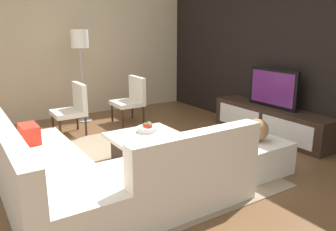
{
  "coord_description": "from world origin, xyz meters",
  "views": [
    {
      "loc": [
        3.66,
        -2.01,
        1.8
      ],
      "look_at": [
        -0.29,
        0.55,
        0.56
      ],
      "focal_mm": 36.36,
      "sensor_mm": 36.0,
      "label": 1
    }
  ],
  "objects": [
    {
      "name": "media_console",
      "position": [
        -0.0,
        2.4,
        0.25
      ],
      "size": [
        2.2,
        0.49,
        0.5
      ],
      "color": "#332319",
      "rests_on": "ground"
    },
    {
      "name": "accent_chair_near",
      "position": [
        -1.9,
        -0.32,
        0.49
      ],
      "size": [
        0.52,
        0.51,
        0.87
      ],
      "rotation": [
        0.0,
        0.0,
        0.09
      ],
      "color": "#332319",
      "rests_on": "ground"
    },
    {
      "name": "side_wall_left",
      "position": [
        -3.2,
        0.2,
        1.4
      ],
      "size": [
        0.12,
        5.2,
        2.8
      ],
      "primitive_type": "cube",
      "color": "#C6B28E",
      "rests_on": "ground"
    },
    {
      "name": "floor_lamp",
      "position": [
        -2.58,
        0.09,
        1.46
      ],
      "size": [
        0.32,
        0.32,
        1.73
      ],
      "color": "#A5A5AA",
      "rests_on": "ground"
    },
    {
      "name": "television",
      "position": [
        0.0,
        2.4,
        0.82
      ],
      "size": [
        0.95,
        0.06,
        0.64
      ],
      "color": "black",
      "rests_on": "media_console"
    },
    {
      "name": "area_rug",
      "position": [
        -0.1,
        0.0,
        0.01
      ],
      "size": [
        3.11,
        2.42,
        0.01
      ],
      "primitive_type": "cube",
      "color": "gray",
      "rests_on": "ground"
    },
    {
      "name": "feature_wall_back",
      "position": [
        0.0,
        2.7,
        1.4
      ],
      "size": [
        6.4,
        0.12,
        2.8
      ],
      "primitive_type": "cube",
      "color": "black",
      "rests_on": "ground"
    },
    {
      "name": "ottoman",
      "position": [
        0.86,
        1.13,
        0.2
      ],
      "size": [
        0.7,
        0.7,
        0.4
      ],
      "primitive_type": "cube",
      "color": "silver",
      "rests_on": "ground"
    },
    {
      "name": "accent_chair_far",
      "position": [
        -2.03,
        0.85,
        0.49
      ],
      "size": [
        0.55,
        0.51,
        0.87
      ],
      "rotation": [
        0.0,
        0.0,
        0.11
      ],
      "color": "#332319",
      "rests_on": "ground"
    },
    {
      "name": "coffee_table",
      "position": [
        -0.1,
        0.1,
        0.2
      ],
      "size": [
        0.95,
        0.93,
        0.38
      ],
      "color": "#332319",
      "rests_on": "ground"
    },
    {
      "name": "sectional_couch",
      "position": [
        0.5,
        -0.89,
        0.29
      ],
      "size": [
        2.36,
        2.31,
        0.85
      ],
      "color": "silver",
      "rests_on": "ground"
    },
    {
      "name": "decorative_ball",
      "position": [
        0.86,
        1.13,
        0.54
      ],
      "size": [
        0.28,
        0.28,
        0.28
      ],
      "primitive_type": "sphere",
      "color": "#997247",
      "rests_on": "ottoman"
    },
    {
      "name": "ground_plane",
      "position": [
        0.0,
        0.0,
        0.0
      ],
      "size": [
        14.0,
        14.0,
        0.0
      ],
      "primitive_type": "plane",
      "color": "brown"
    },
    {
      "name": "fruit_bowl",
      "position": [
        -0.28,
        0.2,
        0.43
      ],
      "size": [
        0.28,
        0.28,
        0.13
      ],
      "color": "silver",
      "rests_on": "coffee_table"
    }
  ]
}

